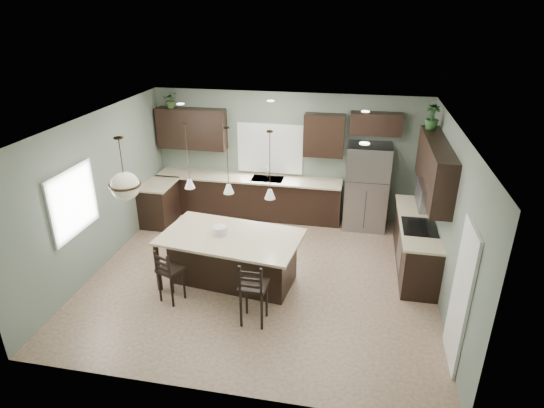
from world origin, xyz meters
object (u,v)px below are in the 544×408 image
(serving_dish, at_px, (220,230))
(bar_stool_left, at_px, (171,275))
(refrigerator, at_px, (367,187))
(bar_stool_right, at_px, (254,292))
(kitchen_island, at_px, (232,260))
(plant_back_left, at_px, (171,100))

(serving_dish, distance_m, bar_stool_left, 1.08)
(refrigerator, relative_size, bar_stool_left, 1.93)
(refrigerator, xyz_separation_m, bar_stool_right, (-1.62, -3.69, -0.38))
(kitchen_island, xyz_separation_m, serving_dish, (-0.20, 0.03, 0.53))
(refrigerator, height_order, kitchen_island, refrigerator)
(kitchen_island, height_order, plant_back_left, plant_back_left)
(serving_dish, xyz_separation_m, bar_stool_left, (-0.63, -0.71, -0.52))
(refrigerator, xyz_separation_m, kitchen_island, (-2.24, -2.71, -0.46))
(refrigerator, relative_size, kitchen_island, 0.79)
(refrigerator, bearing_deg, bar_stool_left, -132.07)
(plant_back_left, bearing_deg, serving_dish, -56.18)
(kitchen_island, bearing_deg, serving_dish, 180.00)
(bar_stool_left, relative_size, plant_back_left, 2.67)
(refrigerator, distance_m, bar_stool_right, 4.04)
(bar_stool_right, bearing_deg, bar_stool_left, 170.05)
(serving_dish, xyz_separation_m, bar_stool_right, (0.82, -1.00, -0.45))
(refrigerator, height_order, bar_stool_right, refrigerator)
(kitchen_island, distance_m, bar_stool_right, 1.16)
(kitchen_island, height_order, bar_stool_right, bar_stool_right)
(serving_dish, relative_size, bar_stool_right, 0.22)
(serving_dish, bearing_deg, kitchen_island, -7.28)
(serving_dish, bearing_deg, refrigerator, 47.77)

